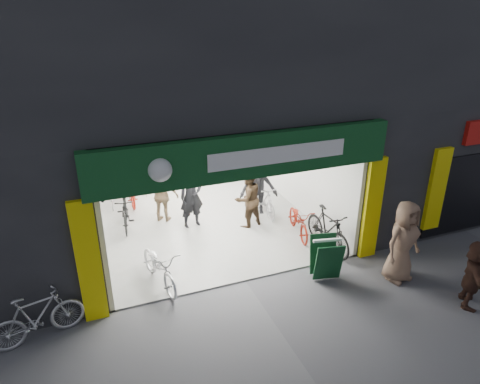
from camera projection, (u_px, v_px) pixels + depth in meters
ground at (246, 281)px, 9.76m from camera, size 60.00×60.00×0.00m
building at (212, 60)px, 12.61m from camera, size 17.00×10.27×8.00m
bike_left_front at (159, 266)px, 9.48m from camera, size 0.97×1.89×0.94m
bike_left_midfront at (125, 211)px, 11.96m from camera, size 0.68×1.71×1.00m
bike_left_midback at (130, 187)px, 13.59m from camera, size 0.69×1.93×1.01m
bike_left_back at (111, 189)px, 13.42m from camera, size 0.59×1.72×1.02m
bike_right_front at (328, 229)px, 10.89m from camera, size 0.61×1.85×1.10m
bike_right_mid at (299, 221)px, 11.60m from camera, size 0.90×1.72×0.86m
bike_right_back at (264, 199)px, 12.74m from camera, size 0.51×1.66×0.99m
parked_bike at (37, 317)px, 7.87m from camera, size 1.76×0.86×1.02m
customer_a at (191, 195)px, 11.83m from camera, size 0.77×0.57×1.93m
customer_b at (248, 199)px, 11.89m from camera, size 0.96×0.82×1.71m
customer_c at (259, 187)px, 12.59m from camera, size 1.26×0.89×1.77m
customer_d at (162, 195)px, 12.16m from camera, size 1.04×0.86×1.67m
pedestrian_near at (403, 242)px, 9.50m from camera, size 1.04×0.78×1.93m
pedestrian_far at (474, 274)px, 8.73m from camera, size 1.22×1.35×1.49m
sandwich_board at (326, 257)px, 9.71m from camera, size 0.75×0.77×0.97m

